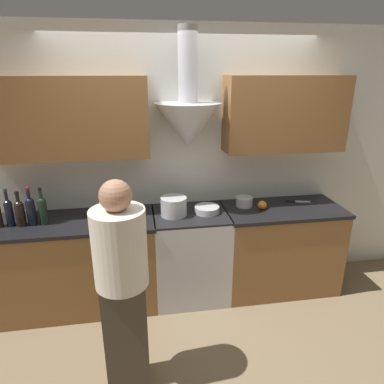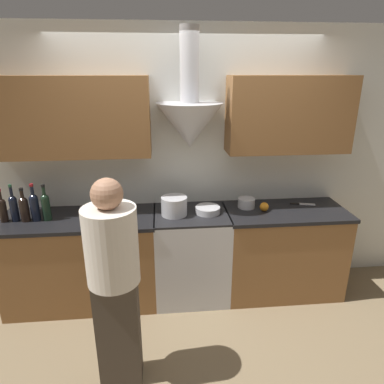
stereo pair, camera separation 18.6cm
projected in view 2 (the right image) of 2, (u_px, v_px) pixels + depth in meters
name	position (u px, v px, depth m)	size (l,w,h in m)	color
ground_plane	(194.00, 313.00, 3.27)	(12.00, 12.00, 0.00)	#847051
wall_back	(184.00, 148.00, 3.31)	(8.40, 0.61, 2.60)	silver
counter_left	(82.00, 260.00, 3.32)	(1.43, 0.62, 0.90)	brown
counter_right	(282.00, 250.00, 3.50)	(1.18, 0.62, 0.90)	brown
stove_range	(191.00, 254.00, 3.42)	(0.71, 0.60, 0.90)	silver
wine_bottle_0	(3.00, 209.00, 3.05)	(0.07, 0.07, 0.31)	black
wine_bottle_1	(14.00, 207.00, 3.05)	(0.07, 0.07, 0.34)	black
wine_bottle_2	(24.00, 208.00, 3.06)	(0.08, 0.08, 0.31)	black
wine_bottle_3	(35.00, 206.00, 3.06)	(0.08, 0.08, 0.35)	black
wine_bottle_4	(46.00, 206.00, 3.07)	(0.07, 0.07, 0.34)	black
stock_pot	(174.00, 206.00, 3.20)	(0.24, 0.24, 0.18)	silver
mixing_bowl	(208.00, 210.00, 3.26)	(0.24, 0.24, 0.06)	silver
orange_fruit	(264.00, 207.00, 3.30)	(0.09, 0.09, 0.09)	orange
saucepan	(246.00, 203.00, 3.39)	(0.17, 0.17, 0.10)	silver
chefs_knife	(303.00, 204.00, 3.47)	(0.25, 0.08, 0.01)	silver
person_foreground_left	(114.00, 279.00, 2.31)	(0.35, 0.35, 1.57)	#473D33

